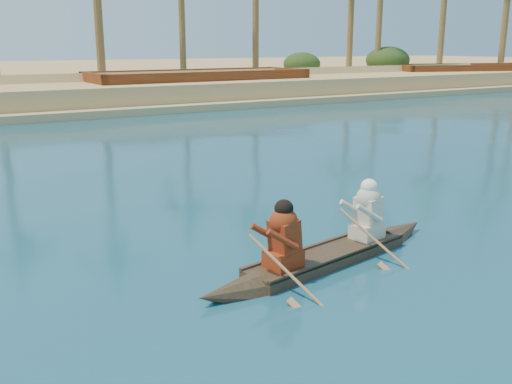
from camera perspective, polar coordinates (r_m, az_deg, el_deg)
sandy_embankment at (r=51.58m, az=-21.88°, el=10.45°), size 150.00×51.00×1.50m
shrub_cluster at (r=36.49m, az=-17.75°, el=10.58°), size 100.00×6.00×2.40m
canoe at (r=8.94m, az=7.20°, el=-5.43°), size 4.99×1.51×1.36m
barge_mid at (r=34.36m, az=-5.62°, el=10.23°), size 12.97×4.50×2.15m
barge_right at (r=49.55m, az=20.52°, el=10.68°), size 13.23×7.83×2.09m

